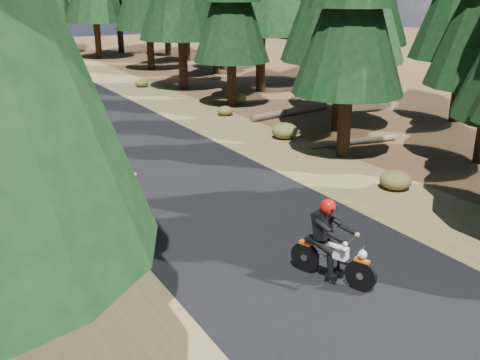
# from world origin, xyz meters

# --- Properties ---
(ground) EXTENTS (120.00, 120.00, 0.00)m
(ground) POSITION_xyz_m (0.00, 0.00, 0.00)
(ground) COLOR #442C18
(ground) RESTS_ON ground
(road) EXTENTS (6.00, 100.00, 0.01)m
(road) POSITION_xyz_m (0.00, 5.00, 0.01)
(road) COLOR black
(road) RESTS_ON ground
(shoulder_l) EXTENTS (3.20, 100.00, 0.01)m
(shoulder_l) POSITION_xyz_m (-4.60, 5.00, 0.00)
(shoulder_l) COLOR brown
(shoulder_l) RESTS_ON ground
(shoulder_r) EXTENTS (3.20, 100.00, 0.01)m
(shoulder_r) POSITION_xyz_m (4.60, 5.00, 0.00)
(shoulder_r) COLOR brown
(shoulder_r) RESTS_ON ground
(log_near) EXTENTS (4.79, 0.94, 0.32)m
(log_near) POSITION_xyz_m (8.32, 10.80, 0.16)
(log_near) COLOR #4C4233
(log_near) RESTS_ON ground
(log_far) EXTENTS (3.60, 0.97, 0.24)m
(log_far) POSITION_xyz_m (7.40, 5.39, 0.12)
(log_far) COLOR #4C4233
(log_far) RESTS_ON ground
(understory_shrubs) EXTENTS (15.33, 31.94, 0.63)m
(understory_shrubs) POSITION_xyz_m (0.79, 7.86, 0.27)
(understory_shrubs) COLOR #474C1E
(understory_shrubs) RESTS_ON ground
(rider_lead) EXTENTS (1.27, 2.03, 1.74)m
(rider_lead) POSITION_xyz_m (0.05, -2.09, 0.59)
(rider_lead) COLOR silver
(rider_lead) RESTS_ON road
(rider_follow) EXTENTS (1.19, 1.94, 1.66)m
(rider_follow) POSITION_xyz_m (-2.40, 3.83, 0.56)
(rider_follow) COLOR maroon
(rider_follow) RESTS_ON road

